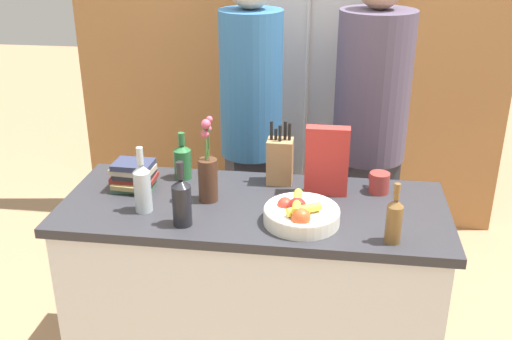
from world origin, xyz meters
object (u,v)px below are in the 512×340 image
at_px(book_stack, 134,176).
at_px(person_in_blue, 370,129).
at_px(person_at_sink, 251,123).
at_px(knife_block, 280,160).
at_px(bottle_water, 183,160).
at_px(flower_vase, 208,174).
at_px(bottle_vinegar, 142,186).
at_px(fruit_bowl, 301,214).
at_px(bottle_wine, 394,219).
at_px(coffee_mug, 379,182).
at_px(refrigerator, 318,92).
at_px(bottle_oil, 182,200).
at_px(cereal_box, 327,161).

distance_m(book_stack, person_in_blue, 1.18).
xyz_separation_m(person_at_sink, person_in_blue, (0.59, 0.02, -0.01)).
distance_m(knife_block, bottle_water, 0.45).
distance_m(flower_vase, bottle_vinegar, 0.28).
height_order(fruit_bowl, bottle_wine, bottle_wine).
height_order(coffee_mug, person_in_blue, person_in_blue).
xyz_separation_m(refrigerator, knife_block, (-0.13, -1.03, -0.03)).
xyz_separation_m(bottle_oil, person_at_sink, (0.15, 0.83, 0.04)).
relative_size(coffee_mug, person_at_sink, 0.06).
bearing_deg(person_in_blue, knife_block, -162.05).
bearing_deg(refrigerator, fruit_bowl, -90.26).
xyz_separation_m(flower_vase, bottle_oil, (-0.05, -0.23, -0.02)).
bearing_deg(bottle_vinegar, bottle_wine, -6.83).
distance_m(bottle_water, person_at_sink, 0.48).
xyz_separation_m(fruit_bowl, cereal_box, (0.09, 0.29, 0.11)).
distance_m(refrigerator, coffee_mug, 1.12).
height_order(flower_vase, bottle_vinegar, flower_vase).
xyz_separation_m(refrigerator, bottle_oil, (-0.46, -1.48, -0.03)).
height_order(refrigerator, bottle_wine, refrigerator).
bearing_deg(person_in_blue, bottle_vinegar, -167.57).
bearing_deg(bottle_vinegar, fruit_bowl, -1.91).
xyz_separation_m(book_stack, bottle_wine, (1.10, -0.32, 0.03)).
relative_size(bottle_wine, person_at_sink, 0.13).
bearing_deg(bottle_oil, cereal_box, 33.48).
relative_size(book_stack, bottle_oil, 0.74).
relative_size(cereal_box, coffee_mug, 2.64).
height_order(flower_vase, bottle_water, flower_vase).
distance_m(cereal_box, bottle_water, 0.66).
bearing_deg(flower_vase, knife_block, 38.45).
distance_m(fruit_bowl, knife_block, 0.40).
bearing_deg(bottle_wine, person_at_sink, 127.26).
xyz_separation_m(flower_vase, person_at_sink, (0.10, 0.61, 0.02)).
bearing_deg(flower_vase, bottle_wine, -18.53).
xyz_separation_m(coffee_mug, person_in_blue, (-0.03, 0.45, 0.09)).
bearing_deg(cereal_box, coffee_mug, 11.34).
bearing_deg(knife_block, coffee_mug, -5.53).
relative_size(refrigerator, fruit_bowl, 6.78).
height_order(knife_block, person_at_sink, person_at_sink).
bearing_deg(coffee_mug, book_stack, -173.88).
bearing_deg(cereal_box, knife_block, 157.07).
relative_size(bottle_vinegar, person_in_blue, 0.15).
distance_m(bottle_oil, bottle_wine, 0.80).
relative_size(refrigerator, bottle_wine, 8.57).
distance_m(coffee_mug, person_at_sink, 0.76).
bearing_deg(bottle_vinegar, knife_block, 34.25).
distance_m(flower_vase, book_stack, 0.36).
relative_size(flower_vase, book_stack, 1.91).
distance_m(fruit_bowl, person_at_sink, 0.83).
distance_m(cereal_box, person_in_blue, 0.53).
relative_size(bottle_water, person_at_sink, 0.12).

